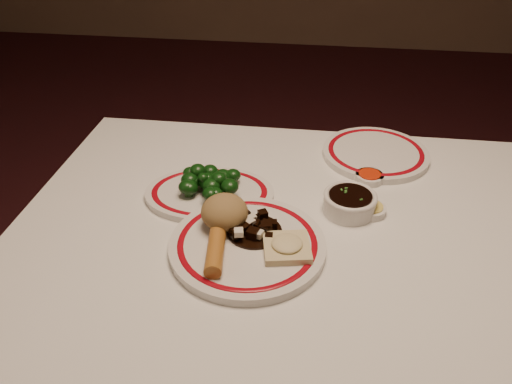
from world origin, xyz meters
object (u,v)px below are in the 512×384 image
object	(u,v)px
broccoli_pile	(209,182)
soy_bowl	(350,203)
broccoli_plate	(210,193)
stirfry_heap	(253,228)
spring_roll	(215,251)
rice_mound	(224,212)
fried_wonton	(287,246)
main_plate	(247,245)
dining_table	(307,271)

from	to	relation	value
broccoli_pile	soy_bowl	xyz separation A→B (m)	(0.30, -0.01, -0.02)
broccoli_plate	broccoli_pile	xyz separation A→B (m)	(0.00, -0.00, 0.03)
stirfry_heap	broccoli_pile	bearing A→B (deg)	130.75
stirfry_heap	broccoli_plate	world-z (taller)	stirfry_heap
spring_roll	stirfry_heap	xyz separation A→B (m)	(0.06, 0.08, -0.01)
rice_mound	soy_bowl	world-z (taller)	rice_mound
spring_roll	broccoli_plate	xyz separation A→B (m)	(-0.06, 0.21, -0.02)
spring_roll	broccoli_pile	world-z (taller)	broccoli_pile
fried_wonton	broccoli_plate	world-z (taller)	fried_wonton
soy_bowl	broccoli_plate	bearing A→B (deg)	177.59
main_plate	stirfry_heap	distance (m)	0.04
rice_mound	fried_wonton	distance (m)	0.14
fried_wonton	stirfry_heap	bearing A→B (deg)	147.51
rice_mound	stirfry_heap	size ratio (longest dim) A/B	0.86
dining_table	stirfry_heap	distance (m)	0.16
broccoli_plate	soy_bowl	xyz separation A→B (m)	(0.30, -0.01, 0.01)
spring_roll	broccoli_plate	distance (m)	0.22
dining_table	main_plate	size ratio (longest dim) A/B	3.10
fried_wonton	broccoli_plate	bearing A→B (deg)	136.30
stirfry_heap	broccoli_pile	size ratio (longest dim) A/B	0.79
spring_roll	stirfry_heap	size ratio (longest dim) A/B	1.08
fried_wonton	broccoli_pile	bearing A→B (deg)	136.16
rice_mound	stirfry_heap	bearing A→B (deg)	-12.88
spring_roll	soy_bowl	bearing A→B (deg)	32.71
dining_table	broccoli_pile	distance (m)	0.28
fried_wonton	spring_roll	bearing A→B (deg)	-163.69
main_plate	soy_bowl	size ratio (longest dim) A/B	3.56
dining_table	spring_roll	bearing A→B (deg)	-147.46
fried_wonton	broccoli_pile	distance (m)	0.25
rice_mound	stirfry_heap	distance (m)	0.06
main_plate	broccoli_plate	distance (m)	0.19
rice_mound	fried_wonton	world-z (taller)	rice_mound
fried_wonton	rice_mound	bearing A→B (deg)	155.61
rice_mound	spring_roll	world-z (taller)	rice_mound
spring_roll	fried_wonton	xyz separation A→B (m)	(0.12, 0.04, -0.01)
fried_wonton	stirfry_heap	xyz separation A→B (m)	(-0.07, 0.04, -0.00)
spring_roll	fried_wonton	bearing A→B (deg)	9.76
dining_table	soy_bowl	world-z (taller)	soy_bowl
broccoli_pile	main_plate	bearing A→B (deg)	-56.50
dining_table	soy_bowl	bearing A→B (deg)	50.22
dining_table	spring_roll	distance (m)	0.23
stirfry_heap	fried_wonton	bearing A→B (deg)	-32.49
dining_table	broccoli_pile	world-z (taller)	broccoli_pile
main_plate	broccoli_plate	size ratio (longest dim) A/B	1.29
broccoli_pile	soy_bowl	world-z (taller)	broccoli_pile
dining_table	fried_wonton	world-z (taller)	fried_wonton
main_plate	spring_roll	world-z (taller)	spring_roll
broccoli_plate	rice_mound	bearing A→B (deg)	-64.31
broccoli_pile	stirfry_heap	bearing A→B (deg)	-49.25
main_plate	broccoli_pile	bearing A→B (deg)	123.50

